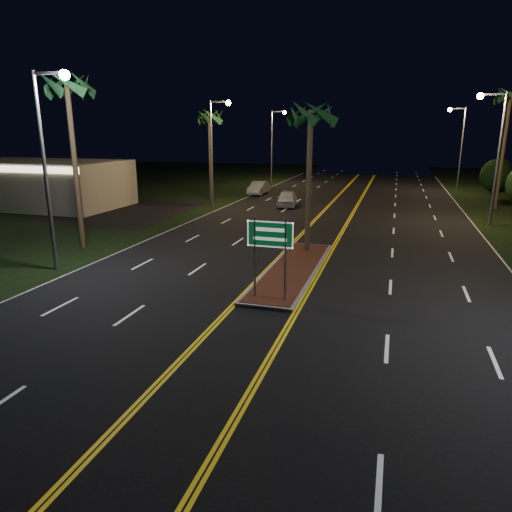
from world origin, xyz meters
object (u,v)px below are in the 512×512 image
at_px(streetlight_left_mid, 216,141).
at_px(streetlight_left_near, 50,150).
at_px(car_far, 259,187).
at_px(median_island, 293,270).
at_px(palm_right_far, 511,97).
at_px(car_near, 287,197).
at_px(streetlight_left_far, 275,138).
at_px(streetlight_right_mid, 494,144).
at_px(streetlight_right_far, 459,139).
at_px(commercial_building, 38,183).
at_px(palm_left_near, 67,87).
at_px(shrub_far, 498,176).
at_px(highway_sign, 270,242).
at_px(palm_median, 311,114).
at_px(palm_left_far, 209,117).

bearing_deg(streetlight_left_mid, streetlight_left_near, -90.00).
xyz_separation_m(streetlight_left_mid, car_far, (1.11, 9.23, -4.87)).
height_order(median_island, car_far, car_far).
bearing_deg(palm_right_far, car_near, -167.80).
relative_size(streetlight_left_far, streetlight_right_mid, 1.00).
bearing_deg(streetlight_right_far, streetlight_left_near, -119.19).
relative_size(streetlight_left_near, streetlight_left_mid, 1.00).
relative_size(commercial_building, palm_left_near, 1.53).
bearing_deg(streetlight_left_far, median_island, -74.00).
height_order(streetlight_left_near, streetlight_right_mid, same).
relative_size(palm_right_far, car_far, 2.18).
height_order(streetlight_left_far, shrub_far, streetlight_left_far).
height_order(streetlight_right_far, shrub_far, streetlight_right_far).
bearing_deg(highway_sign, commercial_building, 146.52).
distance_m(streetlight_left_near, shrub_far, 40.39).
relative_size(streetlight_right_far, palm_left_near, 0.92).
distance_m(commercial_building, streetlight_left_mid, 16.31).
bearing_deg(highway_sign, streetlight_left_mid, 116.59).
relative_size(median_island, streetlight_left_far, 1.14).
xyz_separation_m(palm_median, palm_right_far, (12.80, 19.50, 1.87)).
bearing_deg(commercial_building, streetlight_left_mid, 14.61).
distance_m(streetlight_right_far, shrub_far, 7.56).
bearing_deg(streetlight_left_mid, car_far, 83.12).
distance_m(highway_sign, car_far, 31.92).
xyz_separation_m(streetlight_left_mid, palm_median, (10.61, -13.50, 1.62)).
bearing_deg(car_far, commercial_building, -141.09).
bearing_deg(car_near, palm_left_near, -121.29).
height_order(streetlight_right_mid, car_near, streetlight_right_mid).
distance_m(highway_sign, commercial_building, 31.17).
distance_m(car_near, car_far, 8.47).
bearing_deg(car_near, palm_left_far, 159.11).
distance_m(streetlight_left_near, palm_left_near, 5.36).
bearing_deg(palm_left_near, streetlight_left_mid, 83.27).
bearing_deg(palm_left_far, streetlight_left_near, -84.79).
distance_m(palm_median, palm_right_far, 23.40).
xyz_separation_m(palm_median, palm_left_far, (-12.80, 17.50, 0.47)).
distance_m(highway_sign, streetlight_right_far, 40.74).
bearing_deg(palm_left_far, car_near, -12.62).
xyz_separation_m(streetlight_left_far, streetlight_right_far, (21.23, -2.00, 0.00)).
bearing_deg(palm_left_far, streetlight_left_mid, -61.33).
bearing_deg(streetlight_left_near, median_island, 15.78).
bearing_deg(palm_median, car_near, 106.89).
distance_m(streetlight_left_mid, streetlight_right_far, 27.83).
xyz_separation_m(shrub_far, car_near, (-18.57, -9.80, -1.53)).
bearing_deg(highway_sign, median_island, 90.00).
xyz_separation_m(streetlight_left_near, shrub_far, (24.41, 32.00, -3.32)).
bearing_deg(streetlight_left_far, palm_median, -72.42).
distance_m(streetlight_left_mid, streetlight_right_mid, 21.32).
xyz_separation_m(commercial_building, palm_right_far, (38.80, 10.01, 7.14)).
distance_m(palm_left_far, car_far, 9.31).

